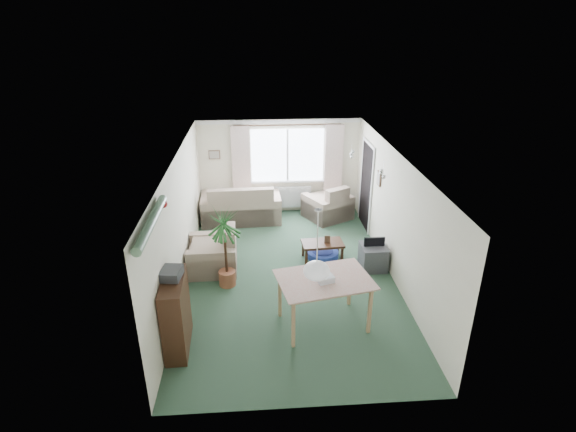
{
  "coord_description": "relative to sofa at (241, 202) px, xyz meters",
  "views": [
    {
      "loc": [
        -0.57,
        -7.54,
        4.65
      ],
      "look_at": [
        0.0,
        0.3,
        1.15
      ],
      "focal_mm": 28.0,
      "sensor_mm": 36.0,
      "label": 1
    }
  ],
  "objects": [
    {
      "name": "window",
      "position": [
        1.19,
        0.48,
        1.02
      ],
      "size": [
        1.8,
        0.03,
        1.3
      ],
      "primitive_type": "cube",
      "color": "white"
    },
    {
      "name": "curtain_left",
      "position": [
        0.04,
        0.38,
        0.79
      ],
      "size": [
        0.45,
        0.08,
        2.0
      ],
      "primitive_type": "cube",
      "color": "beige"
    },
    {
      "name": "tinsel_garland",
      "position": [
        -0.93,
        -5.05,
        1.8
      ],
      "size": [
        1.6,
        1.6,
        0.12
      ],
      "primitive_type": "cylinder",
      "color": "#196626"
    },
    {
      "name": "radiator",
      "position": [
        1.19,
        0.44,
        -0.08
      ],
      "size": [
        1.2,
        0.1,
        0.55
      ],
      "primitive_type": "cube",
      "color": "white"
    },
    {
      "name": "doorway",
      "position": [
        2.97,
        -0.55,
        0.52
      ],
      "size": [
        0.03,
        0.95,
        2.0
      ],
      "primitive_type": "cube",
      "color": "black"
    },
    {
      "name": "bauble_cluster_a",
      "position": [
        2.29,
        -1.85,
        1.74
      ],
      "size": [
        0.2,
        0.2,
        0.2
      ],
      "primitive_type": "sphere",
      "color": "silver"
    },
    {
      "name": "hifi_box",
      "position": [
        -0.86,
        -4.59,
        0.77
      ],
      "size": [
        0.32,
        0.38,
        0.14
      ],
      "primitive_type": "cube",
      "rotation": [
        0.0,
        0.0,
        -0.12
      ],
      "color": "#343539",
      "rests_on": "bookshelf"
    },
    {
      "name": "ground",
      "position": [
        0.99,
        -2.75,
        -0.48
      ],
      "size": [
        6.5,
        6.5,
        0.0
      ],
      "primitive_type": "plane",
      "color": "#2A4732"
    },
    {
      "name": "bookshelf",
      "position": [
        -0.85,
        -4.66,
        0.11
      ],
      "size": [
        0.36,
        0.98,
        1.18
      ],
      "primitive_type": "cube",
      "rotation": [
        0.0,
        0.0,
        0.04
      ],
      "color": "black",
      "rests_on": "ground"
    },
    {
      "name": "pendant_lamp",
      "position": [
        1.19,
        -5.05,
        1.0
      ],
      "size": [
        0.36,
        0.36,
        0.36
      ],
      "primitive_type": "sphere",
      "color": "white"
    },
    {
      "name": "curtain_rod",
      "position": [
        1.19,
        0.4,
        1.79
      ],
      "size": [
        2.6,
        0.03,
        0.03
      ],
      "primitive_type": "cube",
      "color": "black"
    },
    {
      "name": "bauble_cluster_b",
      "position": [
        2.59,
        -3.05,
        1.74
      ],
      "size": [
        0.2,
        0.2,
        0.2
      ],
      "primitive_type": "sphere",
      "color": "silver"
    },
    {
      "name": "sofa",
      "position": [
        0.0,
        0.0,
        0.0
      ],
      "size": [
        1.96,
        1.1,
        0.96
      ],
      "primitive_type": "cube",
      "rotation": [
        0.0,
        0.0,
        3.18
      ],
      "color": "beige",
      "rests_on": "ground"
    },
    {
      "name": "pet_bed",
      "position": [
        1.75,
        -2.04,
        -0.41
      ],
      "size": [
        0.85,
        0.85,
        0.13
      ],
      "primitive_type": "cylinder",
      "rotation": [
        0.0,
        0.0,
        0.34
      ],
      "color": "navy",
      "rests_on": "ground"
    },
    {
      "name": "coffee_table",
      "position": [
        1.73,
        -2.12,
        -0.29
      ],
      "size": [
        0.88,
        0.53,
        0.38
      ],
      "primitive_type": "cube",
      "rotation": [
        0.0,
        0.0,
        0.07
      ],
      "color": "black",
      "rests_on": "ground"
    },
    {
      "name": "houseplant",
      "position": [
        -0.2,
        -2.98,
        0.31
      ],
      "size": [
        0.88,
        0.88,
        1.58
      ],
      "primitive_type": "cylinder",
      "rotation": [
        0.0,
        0.0,
        -0.38
      ],
      "color": "#1F5B31",
      "rests_on": "ground"
    },
    {
      "name": "tv_cube",
      "position": [
        2.69,
        -2.56,
        -0.23
      ],
      "size": [
        0.5,
        0.55,
        0.49
      ],
      "primitive_type": "cube",
      "rotation": [
        0.0,
        0.0,
        0.01
      ],
      "color": "#38373C",
      "rests_on": "ground"
    },
    {
      "name": "armchair_left",
      "position": [
        -0.51,
        -2.35,
        -0.04
      ],
      "size": [
        0.96,
        1.01,
        0.89
      ],
      "primitive_type": "cube",
      "rotation": [
        0.0,
        0.0,
        -1.55
      ],
      "color": "tan",
      "rests_on": "ground"
    },
    {
      "name": "wall_picture_right",
      "position": [
        2.97,
        -1.55,
        1.07
      ],
      "size": [
        0.03,
        0.24,
        0.3
      ],
      "primitive_type": "cube",
      "color": "brown"
    },
    {
      "name": "photo_frame",
      "position": [
        1.82,
        -2.13,
        -0.02
      ],
      "size": [
        0.12,
        0.02,
        0.16
      ],
      "primitive_type": "cube",
      "rotation": [
        0.0,
        0.0,
        -0.04
      ],
      "color": "#4E3728",
      "rests_on": "coffee_table"
    },
    {
      "name": "gift_box",
      "position": [
        1.43,
        -4.37,
        0.43
      ],
      "size": [
        0.29,
        0.24,
        0.12
      ],
      "primitive_type": "cube",
      "rotation": [
        0.0,
        0.0,
        0.28
      ],
      "color": "white",
      "rests_on": "dining_table"
    },
    {
      "name": "curtain_right",
      "position": [
        2.34,
        0.38,
        0.79
      ],
      "size": [
        0.45,
        0.08,
        2.0
      ],
      "primitive_type": "cube",
      "color": "beige"
    },
    {
      "name": "armchair_corner",
      "position": [
        2.16,
        -0.02,
        -0.04
      ],
      "size": [
        1.32,
        1.3,
        0.89
      ],
      "primitive_type": "cube",
      "rotation": [
        0.0,
        0.0,
        3.63
      ],
      "color": "beige",
      "rests_on": "ground"
    },
    {
      "name": "dining_table",
      "position": [
        1.43,
        -4.29,
        -0.06
      ],
      "size": [
        1.51,
        1.15,
        0.85
      ],
      "primitive_type": "cube",
      "rotation": [
        0.0,
        0.0,
        0.2
      ],
      "color": "tan",
      "rests_on": "ground"
    },
    {
      "name": "wall_picture_back",
      "position": [
        -0.61,
        0.48,
        1.07
      ],
      "size": [
        0.28,
        0.03,
        0.22
      ],
      "primitive_type": "cube",
      "color": "brown"
    }
  ]
}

